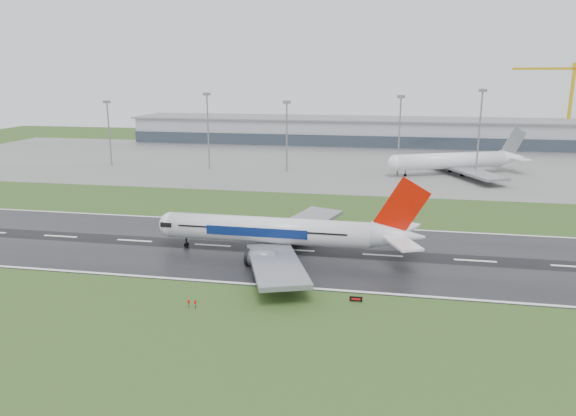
# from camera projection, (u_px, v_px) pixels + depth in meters

# --- Properties ---
(ground) EXTENTS (520.00, 520.00, 0.00)m
(ground) POSITION_uv_depth(u_px,v_px,m) (295.00, 250.00, 123.77)
(ground) COLOR #29471A
(ground) RESTS_ON ground
(runway) EXTENTS (400.00, 45.00, 0.10)m
(runway) POSITION_uv_depth(u_px,v_px,m) (295.00, 250.00, 123.76)
(runway) COLOR black
(runway) RESTS_ON ground
(apron) EXTENTS (400.00, 130.00, 0.08)m
(apron) POSITION_uv_depth(u_px,v_px,m) (341.00, 163.00, 242.94)
(apron) COLOR slate
(apron) RESTS_ON ground
(terminal) EXTENTS (240.00, 36.00, 15.00)m
(terminal) POSITION_uv_depth(u_px,v_px,m) (351.00, 133.00, 298.32)
(terminal) COLOR #90929A
(terminal) RESTS_ON ground
(main_airliner) EXTENTS (61.70, 58.85, 17.93)m
(main_airliner) POSITION_uv_depth(u_px,v_px,m) (286.00, 215.00, 119.19)
(main_airliner) COLOR silver
(main_airliner) RESTS_ON runway
(parked_airliner) EXTENTS (79.38, 77.21, 18.03)m
(parked_airliner) POSITION_uv_depth(u_px,v_px,m) (456.00, 152.00, 214.35)
(parked_airliner) COLOR white
(parked_airliner) RESTS_ON apron
(tower_crane) EXTENTS (43.20, 20.33, 45.23)m
(tower_crane) POSITION_uv_depth(u_px,v_px,m) (570.00, 106.00, 288.47)
(tower_crane) COLOR gold
(tower_crane) RESTS_ON ground
(runway_sign) EXTENTS (2.29, 0.81, 1.04)m
(runway_sign) POSITION_uv_depth(u_px,v_px,m) (356.00, 299.00, 95.83)
(runway_sign) COLOR black
(runway_sign) RESTS_ON ground
(floodmast_0) EXTENTS (0.64, 0.64, 27.31)m
(floodmast_0) POSITION_uv_depth(u_px,v_px,m) (109.00, 135.00, 233.17)
(floodmast_0) COLOR gray
(floodmast_0) RESTS_ON ground
(floodmast_1) EXTENTS (0.64, 0.64, 30.90)m
(floodmast_1) POSITION_uv_depth(u_px,v_px,m) (208.00, 133.00, 224.82)
(floodmast_1) COLOR gray
(floodmast_1) RESTS_ON ground
(floodmast_2) EXTENTS (0.64, 0.64, 27.91)m
(floodmast_2) POSITION_uv_depth(u_px,v_px,m) (287.00, 138.00, 219.29)
(floodmast_2) COLOR gray
(floodmast_2) RESTS_ON ground
(floodmast_3) EXTENTS (0.64, 0.64, 30.45)m
(floodmast_3) POSITION_uv_depth(u_px,v_px,m) (399.00, 137.00, 211.06)
(floodmast_3) COLOR gray
(floodmast_3) RESTS_ON ground
(floodmast_4) EXTENTS (0.64, 0.64, 32.98)m
(floodmast_4) POSITION_uv_depth(u_px,v_px,m) (479.00, 136.00, 205.49)
(floodmast_4) COLOR gray
(floodmast_4) RESTS_ON ground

